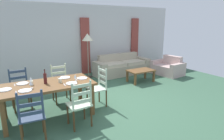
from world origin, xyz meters
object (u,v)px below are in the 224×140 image
object	(u,v)px
dining_chair_near_right	(80,104)
armchair_upholstered	(168,68)
coffee_cup_secondary	(31,83)
coffee_cup_primary	(60,81)
wine_glass_near_right	(75,77)
dining_chair_near_left	(32,116)
wine_glass_far_left	(31,79)
standing_lamp	(88,40)
dining_chair_far_left	(20,89)
wine_bottle	(45,78)
coffee_table	(141,72)
dining_chair_far_right	(60,83)
dining_chair_head_east	(98,87)
dining_table	(47,88)
couch	(121,67)
wine_glass_near_left	(31,83)

from	to	relation	value
dining_chair_near_right	armchair_upholstered	bearing A→B (deg)	24.31
coffee_cup_secondary	coffee_cup_primary	bearing A→B (deg)	-12.58
coffee_cup_secondary	dining_chair_near_right	bearing A→B (deg)	-47.17
dining_chair_near_right	wine_glass_near_right	bearing A→B (deg)	77.87
dining_chair_near_left	coffee_cup_primary	xyz separation A→B (m)	(0.69, 0.73, 0.32)
dining_chair_near_right	coffee_cup_primary	size ratio (longest dim) A/B	10.67
wine_glass_far_left	armchair_upholstered	bearing A→B (deg)	12.43
wine_glass_far_left	standing_lamp	bearing A→B (deg)	45.74
dining_chair_far_left	wine_bottle	size ratio (longest dim) A/B	3.04
dining_chair_near_left	dining_chair_far_left	distance (m)	1.56
wine_bottle	coffee_table	distance (m)	3.51
dining_chair_far_right	coffee_table	xyz separation A→B (m)	(2.85, 0.28, -0.12)
coffee_table	armchair_upholstered	world-z (taller)	armchair_upholstered
coffee_cup_primary	coffee_cup_secondary	bearing A→B (deg)	167.42
dining_chair_far_right	armchair_upholstered	distance (m)	4.49
wine_bottle	wine_glass_near_right	distance (m)	0.62
wine_bottle	armchair_upholstered	size ratio (longest dim) A/B	0.25
dining_chair_head_east	wine_glass_near_right	bearing A→B (deg)	-168.57
dining_chair_near_left	armchair_upholstered	world-z (taller)	dining_chair_near_left
dining_chair_head_east	coffee_cup_secondary	bearing A→B (deg)	176.88
dining_chair_near_left	dining_chair_far_right	xyz separation A→B (m)	(0.88, 1.54, 0.00)
dining_chair_far_left	standing_lamp	size ratio (longest dim) A/B	0.59
dining_table	dining_chair_near_left	world-z (taller)	dining_chair_near_left
dining_chair_far_left	dining_chair_near_right	bearing A→B (deg)	-58.10
dining_table	dining_chair_near_left	distance (m)	0.91
couch	wine_glass_near_left	bearing A→B (deg)	-146.62
coffee_table	coffee_cup_secondary	bearing A→B (deg)	-165.12
dining_chair_head_east	coffee_cup_secondary	xyz separation A→B (m)	(-1.48, 0.08, 0.32)
wine_glass_near_left	armchair_upholstered	xyz separation A→B (m)	(5.23, 1.42, -0.61)
dining_table	wine_bottle	xyz separation A→B (m)	(-0.02, 0.04, 0.20)
coffee_table	dining_chair_near_right	bearing A→B (deg)	-148.42
dining_chair_near_right	wine_glass_near_right	xyz separation A→B (m)	(0.13, 0.60, 0.38)
coffee_cup_secondary	dining_chair_head_east	bearing A→B (deg)	-3.12
wine_glass_near_right	couch	distance (m)	3.65
wine_glass_far_left	armchair_upholstered	world-z (taller)	wine_glass_far_left
dining_chair_head_east	coffee_table	world-z (taller)	dining_chair_head_east
wine_glass_near_left	wine_glass_far_left	size ratio (longest dim) A/B	1.00
dining_chair_near_left	couch	world-z (taller)	dining_chair_near_left
wine_glass_far_left	coffee_cup_secondary	size ratio (longest dim) A/B	1.79
dining_chair_near_right	dining_chair_far_left	bearing A→B (deg)	121.90
dining_chair_far_right	couch	distance (m)	3.21
coffee_cup_primary	coffee_table	world-z (taller)	coffee_cup_primary
wine_glass_near_left	wine_glass_far_left	bearing A→B (deg)	82.79
wine_glass_near_left	coffee_cup_secondary	distance (m)	0.22
dining_chair_far_left	couch	bearing A→B (deg)	21.25
dining_chair_far_left	armchair_upholstered	world-z (taller)	dining_chair_far_left
wine_glass_far_left	coffee_cup_primary	xyz separation A→B (m)	(0.55, -0.19, -0.07)
dining_chair_far_left	coffee_cup_secondary	size ratio (longest dim) A/B	10.67
couch	armchair_upholstered	size ratio (longest dim) A/B	1.85
dining_chair_near_right	armchair_upholstered	xyz separation A→B (m)	(4.46, 2.01, -0.23)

